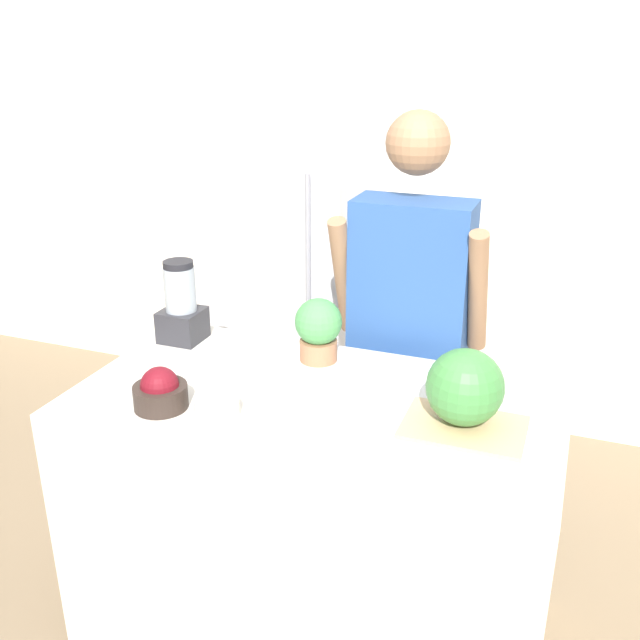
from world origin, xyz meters
name	(u,v)px	position (x,y,z in m)	size (l,w,h in m)	color
wall_back	(438,182)	(0.00, 2.16, 1.30)	(8.00, 0.06, 2.60)	white
counter_island	(316,517)	(0.00, 0.41, 0.46)	(1.54, 0.83, 0.92)	beige
refrigerator	(298,260)	(-0.61, 1.74, 0.93)	(0.70, 0.76, 1.87)	#B7B7BC
person	(408,337)	(0.15, 1.04, 0.91)	(0.58, 0.27, 1.76)	#4C608C
cutting_board	(464,427)	(0.48, 0.38, 0.93)	(0.35, 0.25, 0.01)	tan
watermelon	(465,387)	(0.47, 0.40, 1.05)	(0.23, 0.23, 0.23)	#3D7F3D
bowl_cherries	(160,392)	(-0.42, 0.19, 0.97)	(0.17, 0.17, 0.13)	#2D231E
bowl_cream	(217,404)	(-0.23, 0.20, 0.96)	(0.14, 0.14, 0.10)	beige
blender	(181,306)	(-0.64, 0.67, 1.06)	(0.15, 0.15, 0.31)	#28282D
potted_plant	(318,328)	(-0.09, 0.68, 1.04)	(0.17, 0.17, 0.23)	#996647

